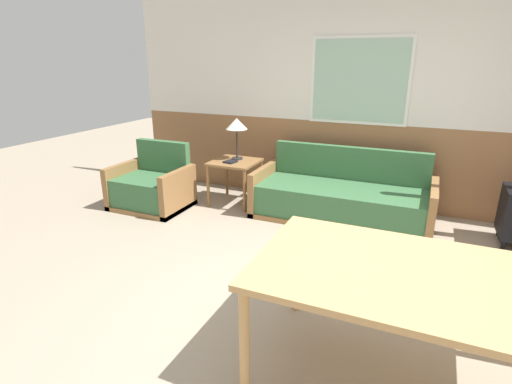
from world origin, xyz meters
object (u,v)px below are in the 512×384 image
Objects in this scene: couch at (341,199)px; side_table at (235,167)px; table_lamp at (237,125)px; dining_table at (405,282)px; armchair at (152,188)px.

couch is 1.45m from side_table.
side_table is 0.55m from table_lamp.
dining_table is at bearing -70.61° from couch.
table_lamp is (-0.02, 0.10, 0.54)m from side_table.
side_table is 3.36m from dining_table.
table_lamp reaches higher than dining_table.
table_lamp is 3.46m from dining_table.
side_table is at bearing -80.91° from table_lamp.
side_table is 0.35× the size of dining_table.
armchair is 1.61× the size of side_table.
dining_table is (3.23, -1.86, 0.43)m from armchair.
couch is at bearing 0.53° from side_table.
armchair is 1.38m from table_lamp.
dining_table reaches higher than side_table.
side_table is 1.08× the size of table_lamp.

